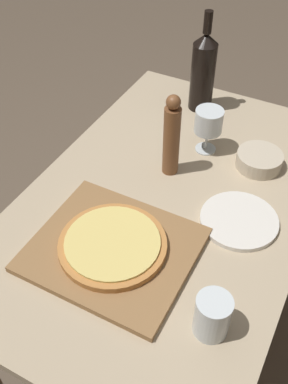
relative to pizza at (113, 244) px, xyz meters
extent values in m
plane|color=brown|center=(0.04, 0.25, -0.80)|extent=(12.00, 12.00, 0.00)
cube|color=tan|center=(0.04, 0.25, -0.04)|extent=(0.77, 1.22, 0.03)
cylinder|color=brown|center=(-0.28, 0.79, -0.43)|extent=(0.06, 0.06, 0.74)
cube|color=olive|center=(0.00, 0.00, -0.02)|extent=(0.40, 0.35, 0.02)
cylinder|color=#BC7A3D|center=(0.00, 0.00, 0.00)|extent=(0.27, 0.27, 0.02)
cylinder|color=#E0C66B|center=(0.00, 0.00, 0.01)|extent=(0.24, 0.24, 0.01)
cylinder|color=black|center=(-0.06, 0.71, 0.09)|extent=(0.08, 0.08, 0.24)
cone|color=black|center=(-0.06, 0.71, 0.23)|extent=(0.08, 0.08, 0.04)
cylinder|color=black|center=(-0.06, 0.71, 0.28)|extent=(0.03, 0.03, 0.07)
cylinder|color=brown|center=(-0.01, 0.35, 0.08)|extent=(0.05, 0.05, 0.22)
sphere|color=brown|center=(-0.01, 0.35, 0.21)|extent=(0.04, 0.04, 0.04)
cylinder|color=silver|center=(0.05, 0.49, -0.03)|extent=(0.07, 0.07, 0.00)
cylinder|color=silver|center=(0.05, 0.49, 0.01)|extent=(0.01, 0.01, 0.07)
cylinder|color=silver|center=(0.05, 0.49, 0.08)|extent=(0.09, 0.09, 0.07)
cylinder|color=beige|center=(0.22, 0.49, -0.01)|extent=(0.14, 0.14, 0.05)
cylinder|color=silver|center=(0.30, -0.09, 0.02)|extent=(0.08, 0.08, 0.11)
cylinder|color=silver|center=(0.25, 0.25, -0.02)|extent=(0.21, 0.21, 0.01)
camera|label=1|loc=(0.40, -0.59, 0.87)|focal=42.00mm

